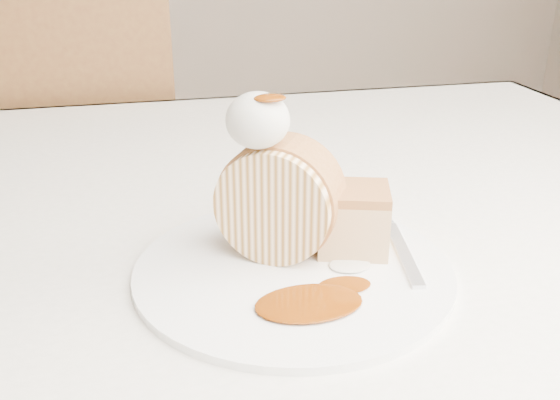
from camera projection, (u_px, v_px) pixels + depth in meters
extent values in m
cube|color=white|center=(201.00, 205.00, 0.76)|extent=(1.40, 0.90, 0.04)
cube|color=white|center=(178.00, 171.00, 1.20)|extent=(1.40, 0.01, 0.28)
cylinder|color=brown|center=(473.00, 269.00, 1.37)|extent=(0.06, 0.06, 0.71)
cube|color=brown|center=(76.00, 204.00, 1.44)|extent=(0.46, 0.46, 0.04)
cube|color=brown|center=(56.00, 121.00, 1.16)|extent=(0.45, 0.06, 0.47)
cylinder|color=brown|center=(159.00, 248.00, 1.75)|extent=(0.04, 0.04, 0.43)
cylinder|color=brown|center=(14.00, 266.00, 1.66)|extent=(0.04, 0.04, 0.43)
cylinder|color=brown|center=(175.00, 323.00, 1.42)|extent=(0.04, 0.04, 0.43)
cylinder|color=white|center=(293.00, 269.00, 0.57)|extent=(0.36, 0.36, 0.01)
cylinder|color=#FFDDB1|center=(279.00, 200.00, 0.57)|extent=(0.12, 0.11, 0.11)
cube|color=#A66B3E|center=(353.00, 223.00, 0.59)|extent=(0.08, 0.08, 0.05)
ellipsoid|color=silver|center=(258.00, 120.00, 0.53)|extent=(0.06, 0.06, 0.05)
ellipsoid|color=#6A2B04|center=(270.00, 91.00, 0.51)|extent=(0.03, 0.02, 0.01)
cube|color=silver|center=(403.00, 253.00, 0.58)|extent=(0.06, 0.17, 0.00)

